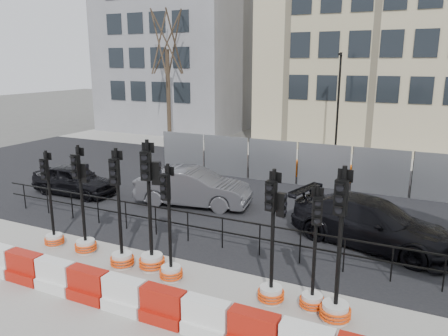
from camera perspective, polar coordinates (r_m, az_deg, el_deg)
The scene contains 22 objects.
ground at distance 12.50m, azimuth -2.67°, elevation -12.51°, with size 120.00×120.00×0.00m, color #51514C.
sidewalk_near at distance 10.30m, azimuth -11.05°, elevation -18.94°, with size 40.00×6.00×0.02m, color gray.
road at distance 18.51m, azimuth 7.65°, elevation -3.68°, with size 40.00×14.00×0.03m, color black.
sidewalk_far at distance 26.96m, azimuth 13.64°, elevation 1.58°, with size 40.00×4.00×0.02m, color gray.
building_grey at distance 37.28m, azimuth -5.89°, elevation 15.98°, with size 11.00×9.06×14.00m.
building_cream at distance 32.19m, azimuth 20.70°, elevation 19.14°, with size 15.00×10.06×18.00m.
kerb_railing at distance 13.19m, azimuth -0.21°, elevation -7.76°, with size 18.00×0.04×1.00m.
heras_fencing at distance 20.93m, azimuth 10.07°, elevation 0.17°, with size 14.33×1.72×2.00m.
lamp_post_far at distance 25.40m, azimuth 14.66°, elevation 8.13°, with size 0.12×0.56×6.00m.
tree_bare_far at distance 30.18m, azimuth -7.47°, elevation 15.81°, with size 2.00×2.00×9.00m.
barrier_row at distance 10.25m, azimuth -10.45°, elevation -16.76°, with size 12.55×0.50×0.80m.
traffic_signal_a at distance 14.40m, azimuth -21.46°, elevation -7.17°, with size 0.59×0.59×3.00m.
traffic_signal_b at distance 13.52m, azimuth -17.78°, elevation -7.50°, with size 0.64×0.64×3.26m.
traffic_signal_c at distance 12.38m, azimuth -13.31°, elevation -9.62°, with size 0.66×0.66×3.35m.
traffic_signal_d at distance 12.01m, azimuth -9.48°, elevation -9.32°, with size 0.71×0.71×3.60m.
traffic_signal_e at distance 11.50m, azimuth -7.04°, elevation -11.49°, with size 0.61×0.61×3.10m.
traffic_signal_f at distance 10.45m, azimuth 6.24°, elevation -13.40°, with size 0.64×0.64×3.24m.
traffic_signal_g at distance 10.41m, azimuth 11.53°, elevation -14.74°, with size 0.58×0.58×2.95m.
traffic_signal_h at distance 10.03m, azimuth 14.45°, elevation -15.34°, with size 0.69×0.69×3.50m.
car_a at distance 19.53m, azimuth -18.95°, elevation -1.48°, with size 3.79×1.58×1.28m, color black.
car_b at distance 17.11m, azimuth -4.04°, elevation -2.52°, with size 4.68×2.30×1.48m, color #434348.
car_c at distance 14.17m, azimuth 18.73°, elevation -6.80°, with size 5.38×3.29×1.46m, color black.
Camera 1 is at (5.35, -9.84, 5.53)m, focal length 35.00 mm.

